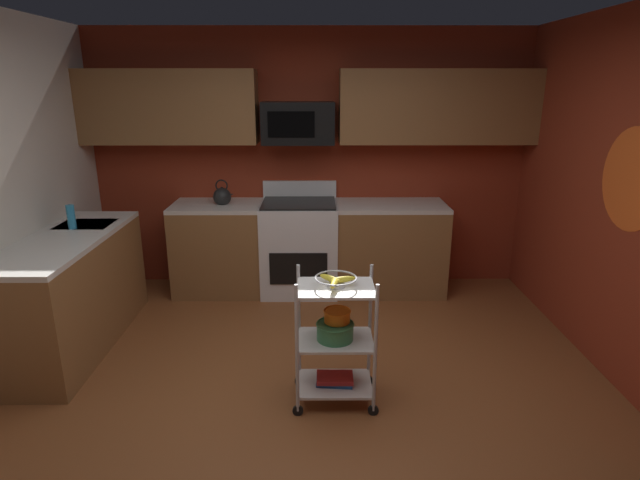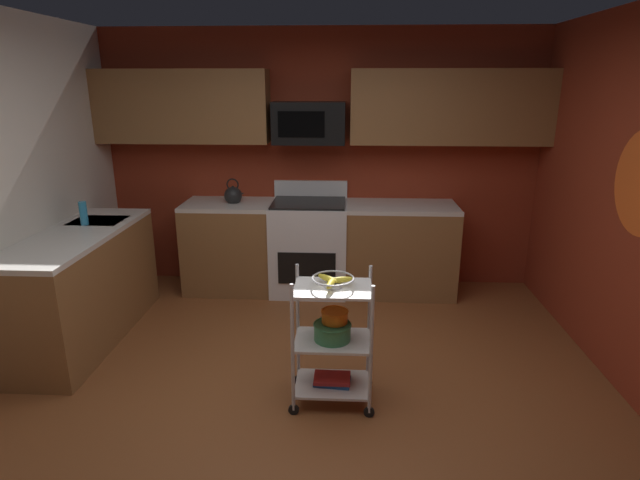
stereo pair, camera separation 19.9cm
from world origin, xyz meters
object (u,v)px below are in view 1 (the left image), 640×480
at_px(kettle, 222,196).
at_px(mixing_bowl_large, 335,331).
at_px(oven_range, 299,246).
at_px(book_stack, 335,379).
at_px(fruit_bowl, 336,280).
at_px(mixing_bowl_small, 337,315).
at_px(microwave, 298,123).
at_px(rolling_cart, 335,340).
at_px(dish_soap_bottle, 71,217).

bearing_deg(kettle, mixing_bowl_large, -61.58).
bearing_deg(oven_range, book_stack, -81.27).
height_order(fruit_bowl, mixing_bowl_small, fruit_bowl).
bearing_deg(kettle, book_stack, -61.54).
distance_m(microwave, rolling_cart, 2.43).
distance_m(mixing_bowl_small, book_stack, 0.46).
bearing_deg(oven_range, dish_soap_bottle, -153.86).
relative_size(book_stack, kettle, 0.97).
relative_size(microwave, fruit_bowl, 2.57).
relative_size(rolling_cart, book_stack, 3.58).
bearing_deg(mixing_bowl_small, oven_range, 99.18).
bearing_deg(book_stack, mixing_bowl_small, 62.27).
bearing_deg(book_stack, fruit_bowl, -161.57).
bearing_deg(oven_range, rolling_cart, -81.27).
bearing_deg(dish_soap_bottle, fruit_bowl, -26.25).
bearing_deg(book_stack, kettle, 118.46).
relative_size(oven_range, mixing_bowl_large, 4.37).
height_order(oven_range, fruit_bowl, oven_range).
relative_size(oven_range, dish_soap_bottle, 5.50).
bearing_deg(oven_range, mixing_bowl_large, -81.32).
height_order(oven_range, mixing_bowl_small, oven_range).
relative_size(microwave, mixing_bowl_large, 2.78).
relative_size(rolling_cart, dish_soap_bottle, 4.57).
relative_size(fruit_bowl, dish_soap_bottle, 1.36).
distance_m(fruit_bowl, dish_soap_bottle, 2.39).
xyz_separation_m(rolling_cart, dish_soap_bottle, (-2.14, 1.05, 0.57)).
xyz_separation_m(oven_range, microwave, (-0.00, 0.10, 1.22)).
height_order(microwave, dish_soap_bottle, microwave).
xyz_separation_m(fruit_bowl, mixing_bowl_small, (0.01, 0.02, -0.26)).
xyz_separation_m(microwave, mixing_bowl_large, (0.30, -2.06, -1.18)).
bearing_deg(rolling_cart, oven_range, 98.73).
relative_size(oven_range, fruit_bowl, 4.04).
xyz_separation_m(microwave, rolling_cart, (0.30, -2.06, -1.25)).
bearing_deg(dish_soap_bottle, microwave, 28.72).
height_order(oven_range, mixing_bowl_large, oven_range).
bearing_deg(microwave, book_stack, -81.69).
bearing_deg(mixing_bowl_small, mixing_bowl_large, -120.87).
relative_size(oven_range, mixing_bowl_small, 6.04).
bearing_deg(mixing_bowl_large, rolling_cart, 0.00).
xyz_separation_m(oven_range, mixing_bowl_large, (0.30, -1.96, 0.04)).
height_order(oven_range, dish_soap_bottle, dish_soap_bottle).
bearing_deg(dish_soap_bottle, mixing_bowl_small, -25.62).
xyz_separation_m(oven_range, fruit_bowl, (0.30, -1.96, 0.40)).
height_order(fruit_bowl, dish_soap_bottle, dish_soap_bottle).
bearing_deg(oven_range, fruit_bowl, -81.27).
relative_size(mixing_bowl_large, kettle, 0.95).
bearing_deg(microwave, mixing_bowl_small, -81.27).
relative_size(oven_range, microwave, 1.57).
bearing_deg(mixing_bowl_large, kettle, 118.42).
height_order(rolling_cart, dish_soap_bottle, dish_soap_bottle).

